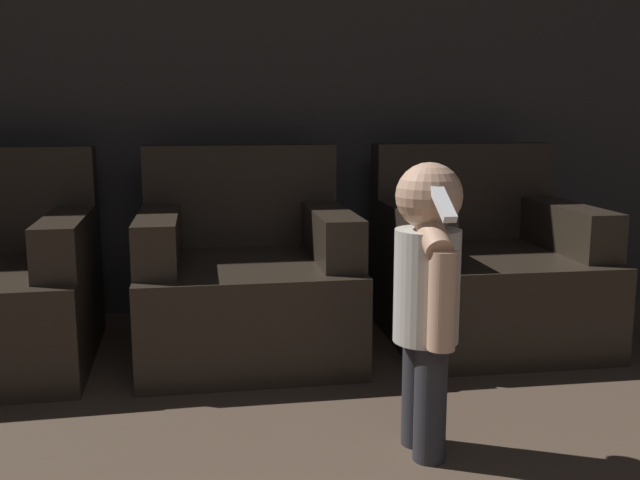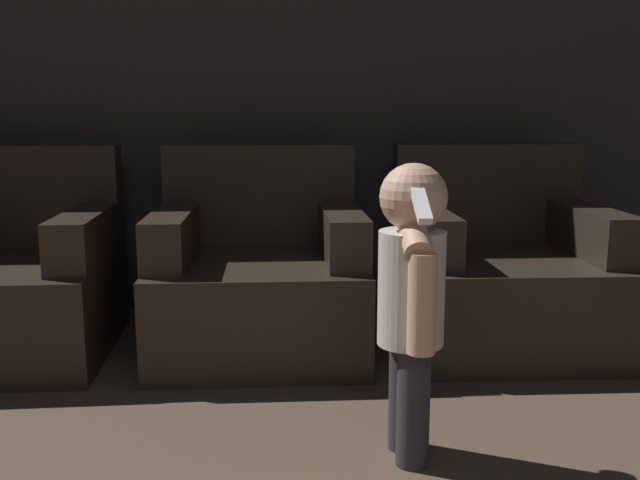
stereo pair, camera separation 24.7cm
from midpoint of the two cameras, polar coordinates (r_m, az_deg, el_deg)
name	(u,v)px [view 2 (the right image)]	position (r m, az deg, el deg)	size (l,w,h in m)	color
wall_back	(294,50)	(3.64, -0.07, 14.98)	(8.40, 0.05, 2.60)	#33302D
armchair_left	(5,282)	(3.21, -21.90, -3.15)	(0.89, 0.91, 0.85)	black
armchair_middle	(259,278)	(3.05, -2.59, -3.08)	(0.86, 0.89, 0.85)	black
armchair_right	(502,274)	(3.24, 16.46, -2.68)	(0.87, 0.89, 0.85)	black
person_toddler	(412,289)	(2.03, 10.84, -3.89)	(0.19, 0.34, 0.86)	#28282D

